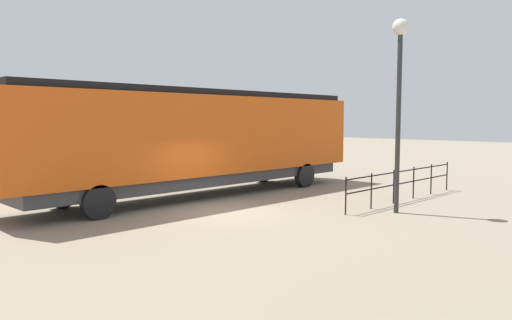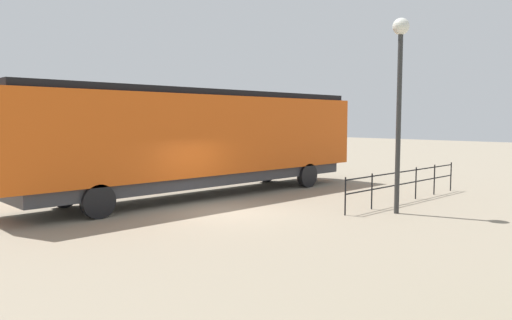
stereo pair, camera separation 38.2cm
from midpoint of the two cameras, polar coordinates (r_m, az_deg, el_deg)
The scene contains 4 objects.
ground_plane at distance 16.36m, azimuth -4.23°, elevation -6.22°, with size 120.00×120.00×0.00m, color gray.
locomotive at distance 20.01m, azimuth -6.13°, elevation 2.69°, with size 3.00×15.98×4.29m.
lamp_post at distance 16.69m, azimuth 15.94°, elevation 9.65°, with size 0.54×0.54×6.40m.
platform_fence at distance 19.35m, azimuth 16.55°, elevation -2.30°, with size 0.05×7.88×1.26m.
Camera 1 is at (12.00, -10.66, 3.13)m, focal length 33.86 mm.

